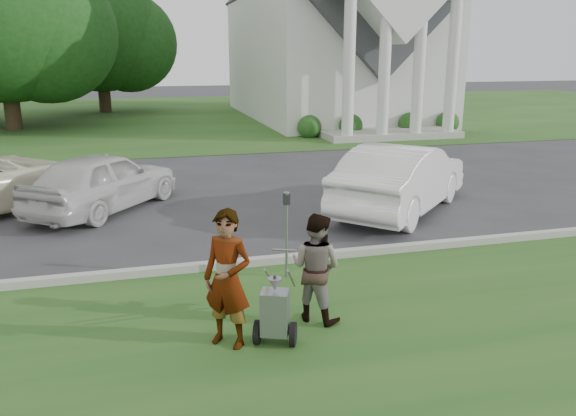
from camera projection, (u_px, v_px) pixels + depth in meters
name	position (u px, v px, depth m)	size (l,w,h in m)	color
ground	(270.00, 276.00, 9.57)	(120.00, 120.00, 0.00)	#333335
grass_strip	(326.00, 368.00, 6.77)	(80.00, 7.00, 0.01)	#224F1B
church_lawn	(171.00, 115.00, 34.72)	(80.00, 30.00, 0.01)	#224F1B
curb	(263.00, 261.00, 10.06)	(80.00, 0.18, 0.15)	#9E9E93
church	(331.00, 12.00, 31.75)	(9.19, 19.00, 24.10)	white
tree_left	(1.00, 22.00, 26.72)	(10.63, 8.40, 9.71)	#332316
tree_back	(99.00, 36.00, 35.26)	(9.61, 7.60, 8.89)	#332316
striping_cart	(275.00, 314.00, 7.23)	(0.82, 1.16, 1.00)	black
person_left	(228.00, 280.00, 7.09)	(0.66, 0.43, 1.81)	#999999
person_right	(316.00, 268.00, 7.82)	(0.76, 0.59, 1.56)	#999999
parking_meter_near	(287.00, 225.00, 9.28)	(0.11, 0.10, 1.49)	gray
car_b	(103.00, 181.00, 13.44)	(1.71, 4.26, 1.45)	silver
car_d	(401.00, 178.00, 13.35)	(1.72, 4.93, 1.63)	white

